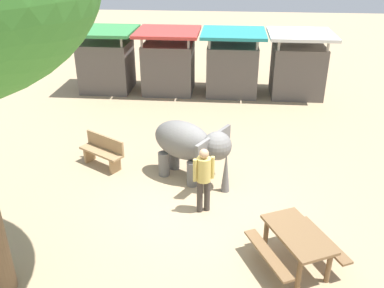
# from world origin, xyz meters

# --- Properties ---
(ground_plane) EXTENTS (60.00, 60.00, 0.00)m
(ground_plane) POSITION_xyz_m (0.00, 0.00, 0.00)
(ground_plane) COLOR tan
(elephant) EXTENTS (2.22, 1.93, 1.58)m
(elephant) POSITION_xyz_m (-0.21, 1.17, 1.01)
(elephant) COLOR slate
(elephant) RESTS_ON ground_plane
(person_handler) EXTENTS (0.48, 0.32, 1.62)m
(person_handler) POSITION_xyz_m (0.23, -0.26, 0.95)
(person_handler) COLOR #3F3833
(person_handler) RESTS_ON ground_plane
(wooden_bench) EXTENTS (1.40, 1.07, 0.88)m
(wooden_bench) POSITION_xyz_m (-2.71, 1.68, 0.47)
(wooden_bench) COLOR #9E7A51
(wooden_bench) RESTS_ON ground_plane
(picnic_table_near) EXTENTS (1.98, 1.99, 0.78)m
(picnic_table_near) POSITION_xyz_m (2.13, -1.92, 0.59)
(picnic_table_near) COLOR brown
(picnic_table_near) RESTS_ON ground_plane
(market_stall_green) EXTENTS (2.50, 2.50, 2.52)m
(market_stall_green) POSITION_xyz_m (-4.38, 8.24, 1.14)
(market_stall_green) COLOR #59514C
(market_stall_green) RESTS_ON ground_plane
(market_stall_red) EXTENTS (2.50, 2.50, 2.52)m
(market_stall_red) POSITION_xyz_m (-1.78, 8.24, 1.14)
(market_stall_red) COLOR #59514C
(market_stall_red) RESTS_ON ground_plane
(market_stall_teal) EXTENTS (2.50, 2.50, 2.52)m
(market_stall_teal) POSITION_xyz_m (0.82, 8.24, 1.14)
(market_stall_teal) COLOR #59514C
(market_stall_teal) RESTS_ON ground_plane
(market_stall_white) EXTENTS (2.50, 2.50, 2.52)m
(market_stall_white) POSITION_xyz_m (3.42, 8.24, 1.14)
(market_stall_white) COLOR #59514C
(market_stall_white) RESTS_ON ground_plane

